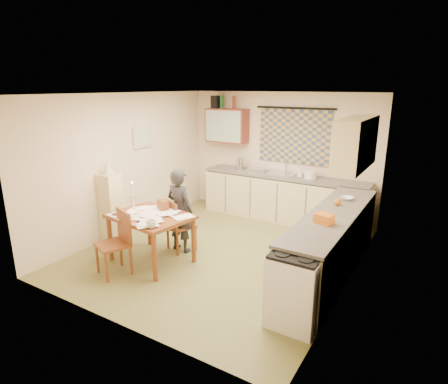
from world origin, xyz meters
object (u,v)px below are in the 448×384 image
Objects in this scene: counter_right at (331,244)px; person at (180,210)px; counter_back at (283,198)px; dining_table at (151,238)px; chair_far at (181,235)px; shelf_stand at (111,208)px; stove at (296,288)px.

counter_right is 2.38m from person.
counter_back is 2.95m from dining_table.
person is at bearing 148.58° from chair_far.
counter_back is 2.41× the size of person.
shelf_stand is at bearing 176.74° from dining_table.
person is 1.14× the size of shelf_stand.
dining_table is at bearing -109.40° from counter_back.
person is at bearing 14.83° from shelf_stand.
stove is at bearing 0.22° from dining_table.
counter_back and counter_right have the same top height.
stove is at bearing -64.84° from counter_back.
shelf_stand is (-1.22, -0.32, -0.09)m from person.
chair_far is at bearing 15.03° from shelf_stand.
stove is 3.59m from shelf_stand.
counter_right is 2.15× the size of person.
shelf_stand reaches higher than chair_far.
counter_back is at bearing 78.87° from dining_table.
person is at bearing -110.74° from counter_back.
counter_back is 2.28m from counter_right.
counter_back is 3.30m from shelf_stand.
dining_table is (-2.45, 0.35, -0.06)m from stove.
person reaches higher than chair_far.
chair_far is at bearing 158.87° from stove.
counter_right is 2.46× the size of shelf_stand.
person is at bearing -168.06° from counter_right.
person is (-2.32, -0.49, 0.23)m from counter_right.
counter_back is at bearing 115.16° from stove.
chair_far is 0.72× the size of shelf_stand.
counter_right is at bearing -162.69° from person.
stove is 1.01× the size of chair_far.
shelf_stand is at bearing 38.86° from chair_far.
chair_far is 0.63× the size of person.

